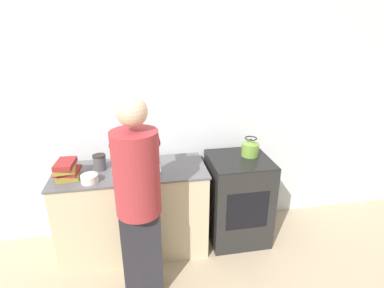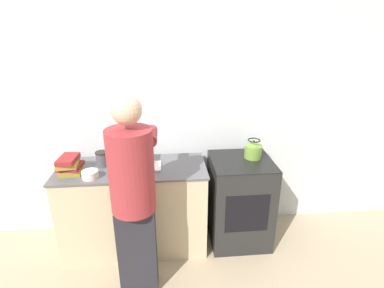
# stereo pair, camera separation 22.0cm
# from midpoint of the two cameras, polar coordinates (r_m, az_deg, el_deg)

# --- Properties ---
(ground_plane) EXTENTS (12.00, 12.00, 0.00)m
(ground_plane) POSITION_cam_midpoint_polar(r_m,az_deg,el_deg) (3.14, -1.96, -21.40)
(ground_plane) COLOR tan
(wall_back) EXTENTS (8.00, 0.05, 2.60)m
(wall_back) POSITION_cam_midpoint_polar(r_m,az_deg,el_deg) (3.09, -3.03, 5.67)
(wall_back) COLOR silver
(wall_back) RESTS_ON ground_plane
(counter) EXTENTS (1.41, 0.59, 0.89)m
(counter) POSITION_cam_midpoint_polar(r_m,az_deg,el_deg) (3.10, -8.80, -11.91)
(counter) COLOR #C6B28E
(counter) RESTS_ON ground_plane
(oven) EXTENTS (0.60, 0.60, 0.91)m
(oven) POSITION_cam_midpoint_polar(r_m,az_deg,el_deg) (3.21, 10.98, -10.55)
(oven) COLOR black
(oven) RESTS_ON ground_plane
(person) EXTENTS (0.39, 0.63, 1.70)m
(person) POSITION_cam_midpoint_polar(r_m,az_deg,el_deg) (2.39, -8.51, -9.30)
(person) COLOR #24242B
(person) RESTS_ON ground_plane
(cutting_board) EXTENTS (0.33, 0.22, 0.02)m
(cutting_board) POSITION_cam_midpoint_polar(r_m,az_deg,el_deg) (2.85, -7.06, -4.37)
(cutting_board) COLOR silver
(cutting_board) RESTS_ON counter
(knife) EXTENTS (0.22, 0.14, 0.01)m
(knife) POSITION_cam_midpoint_polar(r_m,az_deg,el_deg) (2.87, -7.15, -3.93)
(knife) COLOR silver
(knife) RESTS_ON cutting_board
(kettle) EXTENTS (0.17, 0.17, 0.19)m
(kettle) POSITION_cam_midpoint_polar(r_m,az_deg,el_deg) (3.05, 13.62, -1.17)
(kettle) COLOR olive
(kettle) RESTS_ON oven
(bowl_prep) EXTENTS (0.14, 0.14, 0.07)m
(bowl_prep) POSITION_cam_midpoint_polar(r_m,az_deg,el_deg) (2.75, -16.70, -5.63)
(bowl_prep) COLOR silver
(bowl_prep) RESTS_ON counter
(canister_jar) EXTENTS (0.12, 0.12, 0.14)m
(canister_jar) POSITION_cam_midpoint_polar(r_m,az_deg,el_deg) (2.94, -14.71, -2.78)
(canister_jar) COLOR #4C4C51
(canister_jar) RESTS_ON counter
(book_stack) EXTENTS (0.22, 0.26, 0.16)m
(book_stack) POSITION_cam_midpoint_polar(r_m,az_deg,el_deg) (2.88, -20.34, -3.83)
(book_stack) COLOR olive
(book_stack) RESTS_ON counter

